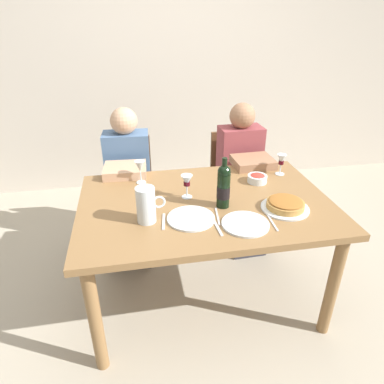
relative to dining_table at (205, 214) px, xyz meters
name	(u,v)px	position (x,y,z in m)	size (l,w,h in m)	color
ground_plane	(204,295)	(0.00, 0.00, -0.67)	(8.00, 8.00, 0.00)	#B2A893
back_wall	(165,53)	(0.00, 1.97, 0.73)	(8.00, 0.10, 2.80)	beige
dining_table	(205,214)	(0.00, 0.00, 0.00)	(1.50, 1.00, 0.76)	olive
wine_bottle	(224,186)	(0.09, -0.08, 0.22)	(0.08, 0.08, 0.30)	black
water_pitcher	(146,207)	(-0.36, -0.16, 0.18)	(0.16, 0.10, 0.20)	silver
baked_tart	(285,205)	(0.43, -0.17, 0.12)	(0.28, 0.28, 0.06)	silver
salad_bowl	(257,178)	(0.40, 0.19, 0.12)	(0.13, 0.13, 0.06)	silver
wine_glass_left_diner	(187,182)	(-0.10, 0.07, 0.20)	(0.07, 0.07, 0.15)	silver
wine_glass_right_diner	(281,161)	(0.60, 0.29, 0.19)	(0.06, 0.06, 0.15)	silver
wine_glass_centre	(140,167)	(-0.37, 0.33, 0.20)	(0.07, 0.07, 0.15)	silver
dinner_plate_left_setting	(245,224)	(0.15, -0.29, 0.10)	(0.26, 0.26, 0.01)	silver
dinner_plate_right_setting	(191,218)	(-0.12, -0.18, 0.10)	(0.26, 0.26, 0.01)	silver
fork_left_setting	(218,227)	(0.00, -0.29, 0.09)	(0.16, 0.01, 0.01)	silver
knife_left_setting	(272,222)	(0.30, -0.29, 0.09)	(0.18, 0.01, 0.01)	silver
knife_right_setting	(218,216)	(0.03, -0.18, 0.09)	(0.18, 0.01, 0.01)	silver
spoon_right_setting	(164,222)	(-0.27, -0.18, 0.09)	(0.16, 0.01, 0.01)	silver
chair_left	(130,183)	(-0.44, 0.89, -0.17)	(0.42, 0.42, 0.87)	brown
diner_left	(128,182)	(-0.46, 0.65, -0.05)	(0.35, 0.52, 1.16)	#4C6B93
chair_right	(233,176)	(0.45, 0.86, -0.17)	(0.41, 0.41, 0.87)	brown
diner_right	(244,174)	(0.45, 0.63, -0.05)	(0.35, 0.51, 1.16)	#8E3D42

